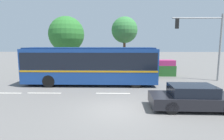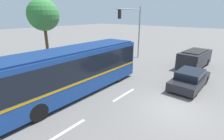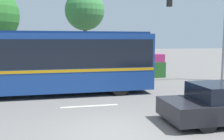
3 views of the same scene
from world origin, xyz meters
name	(u,v)px [view 2 (image 2 of 3)]	position (x,y,z in m)	size (l,w,h in m)	color
ground_plane	(172,109)	(0.00, 0.00, 0.00)	(140.00, 140.00, 0.00)	slate
city_bus	(73,69)	(-2.28, 6.06, 1.80)	(11.09, 2.60, 3.17)	navy
sedan_foreground	(190,79)	(4.04, 0.20, 0.62)	(4.61, 1.94, 1.30)	black
suv_left_lane	(195,57)	(9.73, 1.37, 1.01)	(4.82, 2.37, 1.73)	#232328
traffic_light_pole	(134,26)	(8.33, 8.05, 4.05)	(4.63, 0.24, 6.17)	gray
flowering_hedge	(83,58)	(2.55, 10.69, 0.85)	(7.52, 1.23, 1.72)	#286028
street_tree_centre	(43,15)	(0.94, 14.77, 5.20)	(3.35, 3.35, 6.91)	brown
lane_stripe_near	(124,95)	(-0.30, 3.22, 0.01)	(2.40, 0.16, 0.01)	silver
lane_stripe_mid	(65,132)	(-5.19, 3.16, 0.01)	(2.40, 0.16, 0.01)	silver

